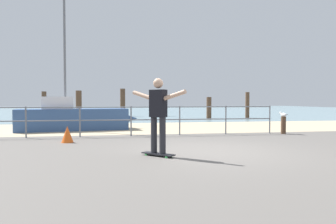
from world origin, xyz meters
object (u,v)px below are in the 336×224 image
object	(u,v)px
skateboarder	(158,111)
seagull	(283,114)
sailboat	(77,118)
traffic_cone	(67,135)
skateboard	(158,154)
bollard_short	(283,125)

from	to	relation	value
skateboarder	seagull	size ratio (longest dim) A/B	3.38
sailboat	traffic_cone	bearing A→B (deg)	-87.88
traffic_cone	sailboat	bearing A→B (deg)	92.12
skateboard	seagull	world-z (taller)	seagull
skateboarder	traffic_cone	size ratio (longest dim) A/B	3.30
bollard_short	seagull	distance (m)	0.40
skateboarder	seagull	xyz separation A→B (m)	(5.22, 3.99, -0.29)
sailboat	traffic_cone	xyz separation A→B (m)	(0.15, -4.16, -0.27)
bollard_short	seagull	size ratio (longest dim) A/B	1.34
sailboat	seagull	size ratio (longest dim) A/B	11.12
skateboarder	bollard_short	xyz separation A→B (m)	(5.23, 3.98, -0.69)
sailboat	skateboarder	distance (m)	7.34
skateboard	seagull	bearing A→B (deg)	37.39
skateboarder	seagull	world-z (taller)	skateboarder
traffic_cone	skateboarder	bearing A→B (deg)	-50.29
skateboarder	skateboard	bearing A→B (deg)	-90.00
seagull	traffic_cone	size ratio (longest dim) A/B	0.97
sailboat	bollard_short	world-z (taller)	sailboat
skateboard	traffic_cone	xyz separation A→B (m)	(-2.28, 2.75, 0.18)
skateboarder	seagull	bearing A→B (deg)	37.39
skateboard	skateboarder	world-z (taller)	skateboarder
seagull	skateboarder	bearing A→B (deg)	-142.61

